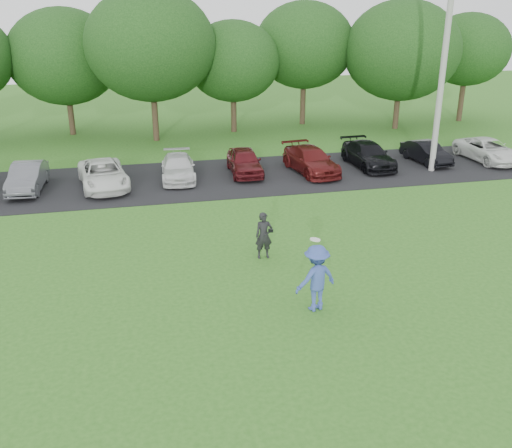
# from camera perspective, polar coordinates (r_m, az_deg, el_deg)

# --- Properties ---
(ground) EXTENTS (100.00, 100.00, 0.00)m
(ground) POSITION_cam_1_polar(r_m,az_deg,el_deg) (15.23, 2.97, -9.26)
(ground) COLOR #2E661D
(ground) RESTS_ON ground
(parking_lot) EXTENTS (32.00, 6.50, 0.03)m
(parking_lot) POSITION_cam_1_polar(r_m,az_deg,el_deg) (26.99, -4.51, 4.61)
(parking_lot) COLOR black
(parking_lot) RESTS_ON ground
(utility_pole) EXTENTS (0.28, 0.28, 10.77)m
(utility_pole) POSITION_cam_1_polar(r_m,az_deg,el_deg) (28.47, 18.32, 15.54)
(utility_pole) COLOR #A4A39F
(utility_pole) RESTS_ON ground
(frisbee_player) EXTENTS (1.34, 0.99, 2.18)m
(frisbee_player) POSITION_cam_1_polar(r_m,az_deg,el_deg) (15.23, 6.04, -5.38)
(frisbee_player) COLOR #3B52A7
(frisbee_player) RESTS_ON ground
(camera_bystander) EXTENTS (0.56, 0.41, 1.54)m
(camera_bystander) POSITION_cam_1_polar(r_m,az_deg,el_deg) (18.24, 0.79, -1.16)
(camera_bystander) COLOR black
(camera_bystander) RESTS_ON ground
(parked_cars) EXTENTS (30.61, 4.93, 1.26)m
(parked_cars) POSITION_cam_1_polar(r_m,az_deg,el_deg) (26.77, -4.87, 5.80)
(parked_cars) COLOR #B1B4B9
(parked_cars) RESTS_ON parking_lot
(tree_row) EXTENTS (42.39, 9.85, 8.64)m
(tree_row) POSITION_cam_1_polar(r_m,az_deg,el_deg) (35.84, -4.70, 16.71)
(tree_row) COLOR #38281C
(tree_row) RESTS_ON ground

